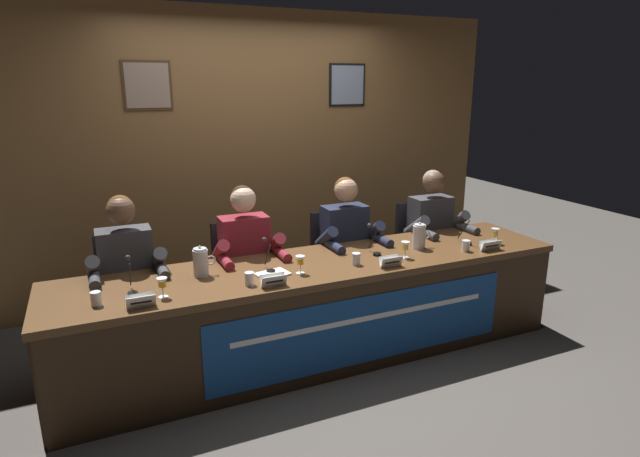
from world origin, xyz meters
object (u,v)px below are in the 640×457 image
at_px(nameplate_center_right, 391,262).
at_px(water_pitcher_left_side, 201,262).
at_px(chair_center_left, 242,281).
at_px(juice_glass_far_right, 495,233).
at_px(nameplate_center_left, 274,281).
at_px(microphone_center_right, 374,244).
at_px(juice_glass_far_left, 162,284).
at_px(chair_center_right, 338,266).
at_px(panelist_center_left, 248,255).
at_px(panelist_center_right, 349,242).
at_px(water_cup_far_left, 96,300).
at_px(nameplate_far_right, 490,245).
at_px(document_stack_center_left, 273,274).
at_px(chair_far_right, 420,253).
at_px(microphone_center_left, 269,260).
at_px(juice_glass_center_right, 405,247).
at_px(microphone_far_left, 131,281).
at_px(water_cup_center_right, 356,260).
at_px(conference_table, 327,297).
at_px(chair_far_left, 129,298).
at_px(water_cup_center_left, 249,279).
at_px(juice_glass_center_left, 300,261).
at_px(panelist_far_left, 128,271).
at_px(water_cup_far_right, 466,246).
at_px(water_pitcher_right_side, 419,236).
at_px(nameplate_far_left, 141,301).
at_px(microphone_far_right, 465,234).
at_px(panelist_far_right, 435,230).

distance_m(nameplate_center_right, water_pitcher_left_side, 1.29).
xyz_separation_m(chair_center_left, juice_glass_far_right, (1.88, -0.73, 0.37)).
height_order(nameplate_center_left, microphone_center_right, microphone_center_right).
bearing_deg(juice_glass_far_left, chair_center_right, 26.58).
distance_m(panelist_center_left, panelist_center_right, 0.85).
distance_m(water_cup_far_left, nameplate_far_right, 2.79).
xyz_separation_m(chair_center_left, nameplate_far_right, (1.73, -0.86, 0.32)).
bearing_deg(microphone_center_right, document_stack_center_left, -172.57).
bearing_deg(document_stack_center_left, chair_far_right, 22.18).
bearing_deg(microphone_center_right, microphone_center_left, -178.25).
height_order(panelist_center_right, juice_glass_center_right, panelist_center_right).
height_order(microphone_far_left, water_cup_center_right, microphone_far_left).
relative_size(conference_table, microphone_center_left, 17.09).
bearing_deg(panelist_center_left, nameplate_far_right, -20.82).
bearing_deg(water_cup_center_right, panelist_center_left, 140.16).
bearing_deg(chair_far_left, water_cup_center_right, -26.17).
xyz_separation_m(conference_table, water_cup_center_left, (-0.59, -0.10, 0.26)).
relative_size(nameplate_center_left, water_pitcher_left_side, 0.79).
xyz_separation_m(juice_glass_far_left, microphone_center_left, (0.72, 0.17, -0.01)).
bearing_deg(chair_center_right, juice_glass_center_left, -131.20).
height_order(panelist_far_left, juice_glass_far_right, panelist_far_left).
xyz_separation_m(panelist_far_left, nameplate_center_left, (0.82, -0.68, 0.05)).
bearing_deg(water_pitcher_left_side, juice_glass_center_right, -9.53).
bearing_deg(nameplate_center_right, water_cup_far_left, 176.06).
bearing_deg(document_stack_center_left, juice_glass_far_right, -1.69).
distance_m(nameplate_center_left, panelist_center_right, 1.11).
xyz_separation_m(water_cup_far_left, microphone_center_right, (1.93, 0.17, 0.04)).
xyz_separation_m(microphone_far_left, juice_glass_center_left, (1.06, -0.11, 0.01)).
height_order(chair_center_left, panelist_center_left, panelist_center_left).
height_order(panelist_center_right, water_cup_far_right, panelist_center_right).
height_order(juice_glass_center_right, microphone_center_right, microphone_center_right).
height_order(panelist_center_right, water_pitcher_right_side, panelist_center_right).
bearing_deg(chair_center_right, juice_glass_center_right, -76.28).
bearing_deg(water_pitcher_left_side, panelist_center_right, 13.56).
xyz_separation_m(water_cup_far_left, panelist_center_left, (1.06, 0.54, -0.04)).
relative_size(nameplate_center_right, water_cup_far_right, 1.94).
xyz_separation_m(microphone_center_left, nameplate_center_right, (0.80, -0.27, -0.03)).
bearing_deg(nameplate_far_left, microphone_far_left, 96.24).
xyz_separation_m(nameplate_center_left, water_pitcher_left_side, (-0.37, 0.38, 0.05)).
relative_size(microphone_far_right, water_pitcher_right_side, 1.03).
xyz_separation_m(microphone_far_left, panelist_center_right, (1.70, 0.42, -0.08)).
height_order(chair_far_right, document_stack_center_left, chair_far_right).
xyz_separation_m(nameplate_center_right, water_pitcher_left_side, (-1.24, 0.37, 0.05)).
xyz_separation_m(nameplate_center_left, juice_glass_center_left, (0.24, 0.15, 0.05)).
distance_m(chair_center_right, nameplate_center_right, 0.93).
bearing_deg(chair_center_left, panelist_far_right, -6.71).
xyz_separation_m(juice_glass_far_left, water_cup_far_right, (2.23, -0.03, -0.05)).
distance_m(panelist_center_left, chair_center_right, 0.91).
distance_m(water_cup_far_left, juice_glass_far_right, 2.94).
xyz_separation_m(juice_glass_far_left, nameplate_center_right, (1.52, -0.10, -0.05)).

